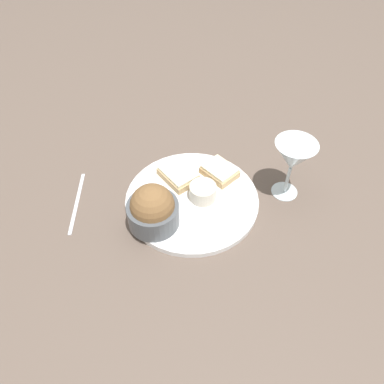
# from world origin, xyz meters

# --- Properties ---
(ground_plane) EXTENTS (4.00, 4.00, 0.00)m
(ground_plane) POSITION_xyz_m (0.00, 0.00, 0.00)
(ground_plane) COLOR brown
(dinner_plate) EXTENTS (0.31, 0.31, 0.01)m
(dinner_plate) POSITION_xyz_m (0.00, 0.00, 0.01)
(dinner_plate) COLOR white
(dinner_plate) RESTS_ON ground_plane
(salad_bowl) EXTENTS (0.11, 0.11, 0.10)m
(salad_bowl) POSITION_xyz_m (-0.00, -0.11, 0.06)
(salad_bowl) COLOR #4C5156
(salad_bowl) RESTS_ON dinner_plate
(sauce_ramekin) EXTENTS (0.06, 0.06, 0.04)m
(sauce_ramekin) POSITION_xyz_m (0.01, 0.02, 0.03)
(sauce_ramekin) COLOR beige
(sauce_ramekin) RESTS_ON dinner_plate
(cheese_toast_near) EXTENTS (0.09, 0.07, 0.03)m
(cheese_toast_near) POSITION_xyz_m (-0.07, 0.02, 0.03)
(cheese_toast_near) COLOR tan
(cheese_toast_near) RESTS_ON dinner_plate
(cheese_toast_far) EXTENTS (0.08, 0.07, 0.03)m
(cheese_toast_far) POSITION_xyz_m (-0.01, 0.10, 0.03)
(cheese_toast_far) COLOR tan
(cheese_toast_far) RESTS_ON dinner_plate
(wine_glass) EXTENTS (0.09, 0.09, 0.15)m
(wine_glass) POSITION_xyz_m (0.12, 0.19, 0.11)
(wine_glass) COLOR silver
(wine_glass) RESTS_ON ground_plane
(fork) EXTENTS (0.15, 0.12, 0.01)m
(fork) POSITION_xyz_m (-0.17, -0.21, 0.00)
(fork) COLOR silver
(fork) RESTS_ON ground_plane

